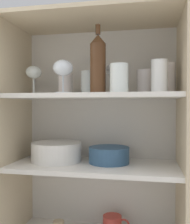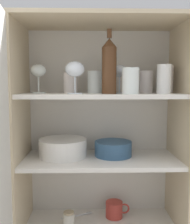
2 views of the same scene
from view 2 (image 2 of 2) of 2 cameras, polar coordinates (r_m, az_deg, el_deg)
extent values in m
cube|color=silver|center=(1.48, 0.93, -8.92)|extent=(0.79, 0.02, 1.33)
cube|color=#CCB793|center=(1.35, -15.52, -10.57)|extent=(0.02, 0.36, 1.33)
cube|color=#CCB793|center=(1.39, 17.56, -10.25)|extent=(0.02, 0.36, 1.33)
cube|color=#CCB793|center=(1.29, 1.29, 19.09)|extent=(0.79, 0.36, 0.02)
cube|color=silver|center=(1.31, 1.23, -10.35)|extent=(0.75, 0.33, 0.02)
cube|color=silver|center=(1.26, 1.26, 3.63)|extent=(0.75, 0.33, 0.02)
cube|color=silver|center=(1.01, -19.99, -16.51)|extent=(0.07, 0.39, 1.33)
cylinder|color=silver|center=(1.33, 11.01, 6.42)|extent=(0.07, 0.07, 0.11)
cylinder|color=white|center=(1.28, 0.03, 6.50)|extent=(0.08, 0.08, 0.11)
cylinder|color=white|center=(1.17, 7.72, 6.71)|extent=(0.08, 0.08, 0.12)
cylinder|color=white|center=(1.24, 14.80, 6.92)|extent=(0.07, 0.07, 0.13)
cylinder|color=silver|center=(1.31, -5.37, 6.31)|extent=(0.07, 0.07, 0.10)
cylinder|color=silver|center=(1.34, 15.42, 6.85)|extent=(0.06, 0.06, 0.13)
cylinder|color=white|center=(1.31, -12.14, 4.15)|extent=(0.07, 0.07, 0.01)
cylinder|color=white|center=(1.31, -12.18, 5.89)|extent=(0.01, 0.01, 0.07)
ellipsoid|color=white|center=(1.31, -12.25, 8.84)|extent=(0.08, 0.08, 0.06)
cylinder|color=white|center=(1.18, -4.36, 4.09)|extent=(0.07, 0.07, 0.01)
cylinder|color=white|center=(1.18, -4.37, 5.93)|extent=(0.01, 0.01, 0.07)
ellipsoid|color=white|center=(1.18, -4.40, 9.30)|extent=(0.09, 0.09, 0.07)
cylinder|color=white|center=(1.27, 5.33, 4.20)|extent=(0.07, 0.07, 0.01)
cylinder|color=white|center=(1.27, 5.34, 6.00)|extent=(0.01, 0.01, 0.07)
ellipsoid|color=white|center=(1.27, 5.37, 8.93)|extent=(0.07, 0.07, 0.06)
cylinder|color=#4C2D19|center=(1.19, 3.10, 8.93)|extent=(0.07, 0.07, 0.21)
cone|color=#4C2D19|center=(1.20, 3.14, 14.81)|extent=(0.07, 0.07, 0.04)
cylinder|color=#4C2D19|center=(1.20, 3.15, 16.69)|extent=(0.02, 0.02, 0.04)
cylinder|color=white|center=(1.34, -6.98, -9.41)|extent=(0.24, 0.24, 0.01)
cylinder|color=white|center=(1.34, -6.98, -9.03)|extent=(0.24, 0.24, 0.01)
cylinder|color=white|center=(1.34, -6.99, -8.66)|extent=(0.24, 0.24, 0.01)
cylinder|color=white|center=(1.33, -6.99, -8.29)|extent=(0.24, 0.24, 0.01)
cylinder|color=white|center=(1.33, -6.99, -7.91)|extent=(0.24, 0.24, 0.01)
cylinder|color=white|center=(1.33, -7.00, -7.53)|extent=(0.24, 0.24, 0.01)
cylinder|color=white|center=(1.33, -7.00, -7.16)|extent=(0.24, 0.24, 0.01)
cylinder|color=white|center=(1.32, -7.01, -6.78)|extent=(0.24, 0.24, 0.01)
cylinder|color=white|center=(1.32, -7.01, -6.40)|extent=(0.24, 0.24, 0.01)
cylinder|color=white|center=(1.32, -7.02, -6.02)|extent=(0.24, 0.24, 0.01)
cylinder|color=#33567A|center=(1.34, 3.97, -7.95)|extent=(0.19, 0.19, 0.07)
torus|color=#33567A|center=(1.33, 3.98, -6.57)|extent=(0.18, 0.18, 0.01)
cylinder|color=#BC3D33|center=(1.49, 4.18, -20.39)|extent=(0.09, 0.09, 0.08)
torus|color=#BC3D33|center=(1.50, 6.40, -20.16)|extent=(0.06, 0.01, 0.06)
cylinder|color=beige|center=(1.40, -5.72, -22.49)|extent=(0.06, 0.06, 0.08)
cylinder|color=tan|center=(1.38, -5.74, -20.96)|extent=(0.05, 0.05, 0.01)
cylinder|color=silver|center=(1.51, -4.29, -21.62)|extent=(0.15, 0.06, 0.01)
ellipsoid|color=silver|center=(1.53, -1.30, -21.09)|extent=(0.04, 0.03, 0.01)
camera|label=1|loc=(0.32, 68.32, -15.02)|focal=42.00mm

